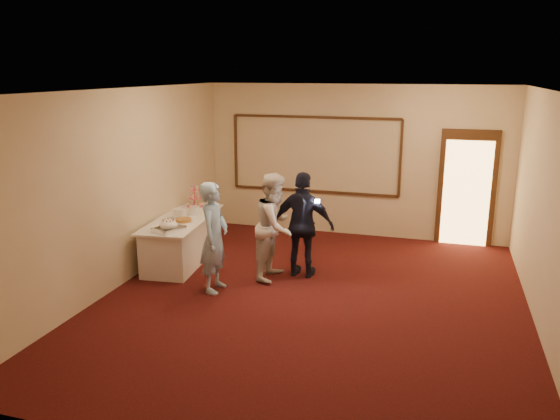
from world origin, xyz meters
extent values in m
plane|color=black|center=(0.00, 0.00, 0.00)|extent=(7.00, 7.00, 0.00)
cube|color=beige|center=(0.00, 3.50, 1.50)|extent=(6.00, 0.04, 3.00)
cube|color=beige|center=(0.00, -3.50, 1.50)|extent=(6.00, 0.04, 3.00)
cube|color=beige|center=(-3.00, 0.00, 1.50)|extent=(0.04, 7.00, 3.00)
cube|color=beige|center=(3.00, 0.00, 1.50)|extent=(0.04, 7.00, 3.00)
cube|color=white|center=(0.00, 0.00, 3.00)|extent=(6.00, 7.00, 0.04)
cube|color=#361A10|center=(-0.80, 3.47, 0.85)|extent=(3.40, 0.04, 0.05)
cube|color=#361A10|center=(-0.80, 3.47, 2.35)|extent=(3.40, 0.04, 0.05)
cube|color=#361A10|center=(-2.50, 3.47, 1.60)|extent=(0.05, 0.04, 1.50)
cube|color=#361A10|center=(0.90, 3.47, 1.60)|extent=(0.05, 0.04, 1.50)
cube|color=#361A10|center=(2.15, 3.46, 1.10)|extent=(1.05, 0.06, 2.20)
cube|color=#FFBF66|center=(2.15, 3.43, 1.00)|extent=(0.85, 0.02, 2.00)
cube|color=white|center=(-2.58, 1.07, 0.37)|extent=(0.96, 2.14, 0.74)
cube|color=white|center=(-2.58, 1.07, 0.76)|extent=(1.07, 2.26, 0.03)
cube|color=#B9BAC0|center=(-2.43, 0.29, 0.79)|extent=(0.47, 0.53, 0.04)
ellipsoid|color=white|center=(-2.43, 0.29, 0.87)|extent=(0.29, 0.29, 0.13)
cube|color=silver|center=(-2.33, 0.42, 0.81)|extent=(0.06, 0.31, 0.01)
cylinder|color=#E64364|center=(-2.72, 1.87, 0.97)|extent=(0.02, 0.02, 0.40)
cylinder|color=#E64364|center=(-2.72, 1.87, 0.78)|extent=(0.30, 0.30, 0.01)
cylinder|color=#E64364|center=(-2.72, 1.87, 0.93)|extent=(0.23, 0.23, 0.01)
cylinder|color=#E64364|center=(-2.72, 1.87, 1.09)|extent=(0.16, 0.16, 0.01)
cylinder|color=white|center=(-2.60, 1.03, 0.85)|extent=(0.20, 0.20, 0.17)
cylinder|color=white|center=(-2.60, 1.03, 0.94)|extent=(0.21, 0.21, 0.01)
cylinder|color=white|center=(-2.46, 1.32, 0.84)|extent=(0.18, 0.18, 0.15)
cylinder|color=white|center=(-2.46, 1.32, 0.92)|extent=(0.18, 0.18, 0.01)
cylinder|color=white|center=(-2.43, 0.83, 0.78)|extent=(0.31, 0.31, 0.01)
cylinder|color=#935D25|center=(-2.43, 0.83, 0.81)|extent=(0.26, 0.26, 0.05)
imported|color=#9BC7EC|center=(-1.51, -0.01, 0.84)|extent=(0.42, 0.62, 1.67)
imported|color=beige|center=(-0.79, 0.76, 0.86)|extent=(0.72, 0.88, 1.71)
imported|color=black|center=(-0.38, 0.94, 0.86)|extent=(1.02, 0.47, 1.71)
cube|color=white|center=(-0.13, 0.82, 1.30)|extent=(0.08, 0.06, 0.05)
camera|label=1|loc=(1.67, -7.17, 3.26)|focal=35.00mm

